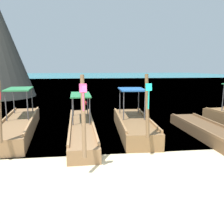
# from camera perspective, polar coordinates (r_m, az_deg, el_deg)

# --- Properties ---
(ground) EXTENTS (120.00, 120.00, 0.00)m
(ground) POSITION_cam_1_polar(r_m,az_deg,el_deg) (6.26, 5.50, -17.75)
(ground) COLOR beige
(sea_water) EXTENTS (120.00, 120.00, 0.00)m
(sea_water) POSITION_cam_1_polar(r_m,az_deg,el_deg) (67.81, -6.49, 8.19)
(sea_water) COLOR #147A89
(sea_water) RESTS_ON ground
(longtail_boat_red_ribbon) EXTENTS (1.82, 6.60, 2.58)m
(longtail_boat_red_ribbon) POSITION_cam_1_polar(r_m,az_deg,el_deg) (11.57, -21.62, -3.03)
(longtail_boat_red_ribbon) COLOR olive
(longtail_boat_red_ribbon) RESTS_ON ground
(longtail_boat_pink_ribbon) EXTENTS (1.18, 7.58, 2.78)m
(longtail_boat_pink_ribbon) POSITION_cam_1_polar(r_m,az_deg,el_deg) (10.64, -7.38, -3.82)
(longtail_boat_pink_ribbon) COLOR olive
(longtail_boat_pink_ribbon) RESTS_ON ground
(longtail_boat_turquoise_ribbon) EXTENTS (1.67, 5.63, 2.77)m
(longtail_boat_turquoise_ribbon) POSITION_cam_1_polar(r_m,az_deg,el_deg) (10.89, 5.23, -3.10)
(longtail_boat_turquoise_ribbon) COLOR brown
(longtail_boat_turquoise_ribbon) RESTS_ON ground
(longtail_boat_green_ribbon) EXTENTS (1.24, 5.77, 2.28)m
(longtail_boat_green_ribbon) POSITION_cam_1_polar(r_m,az_deg,el_deg) (11.15, 21.96, -4.26)
(longtail_boat_green_ribbon) COLOR brown
(longtail_boat_green_ribbon) RESTS_ON ground
(mooring_buoy_near) EXTENTS (0.45, 0.45, 0.45)m
(mooring_buoy_near) POSITION_cam_1_polar(r_m,az_deg,el_deg) (18.31, -6.77, 2.04)
(mooring_buoy_near) COLOR red
(mooring_buoy_near) RESTS_ON sea_water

